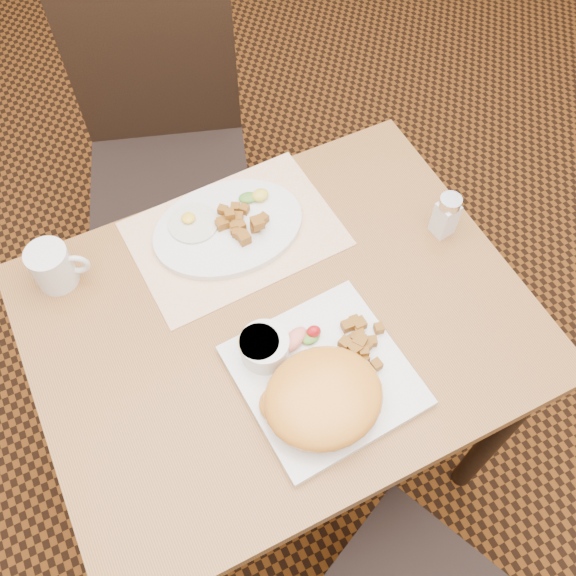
# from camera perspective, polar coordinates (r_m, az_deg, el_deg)

# --- Properties ---
(ground) EXTENTS (8.00, 8.00, 0.00)m
(ground) POSITION_cam_1_polar(r_m,az_deg,el_deg) (1.88, -0.44, -13.77)
(ground) COLOR black
(ground) RESTS_ON ground
(table) EXTENTS (0.90, 0.70, 0.75)m
(table) POSITION_cam_1_polar(r_m,az_deg,el_deg) (1.28, -0.62, -5.05)
(table) COLOR #98602F
(table) RESTS_ON ground
(chair_far) EXTENTS (0.54, 0.54, 0.97)m
(chair_far) POSITION_cam_1_polar(r_m,az_deg,el_deg) (1.77, -10.89, 12.60)
(chair_far) COLOR black
(chair_far) RESTS_ON ground
(placemat) EXTENTS (0.41, 0.30, 0.00)m
(placemat) POSITION_cam_1_polar(r_m,az_deg,el_deg) (1.29, -4.75, 4.81)
(placemat) COLOR white
(placemat) RESTS_ON table
(plate_square) EXTENTS (0.30, 0.30, 0.02)m
(plate_square) POSITION_cam_1_polar(r_m,az_deg,el_deg) (1.13, 3.21, -7.78)
(plate_square) COLOR silver
(plate_square) RESTS_ON table
(plate_oval) EXTENTS (0.31, 0.24, 0.02)m
(plate_oval) POSITION_cam_1_polar(r_m,az_deg,el_deg) (1.29, -5.32, 5.34)
(plate_oval) COLOR silver
(plate_oval) RESTS_ON placemat
(hollandaise_mound) EXTENTS (0.20, 0.18, 0.07)m
(hollandaise_mound) POSITION_cam_1_polar(r_m,az_deg,el_deg) (1.06, 3.05, -9.75)
(hollandaise_mound) COLOR #F69D30
(hollandaise_mound) RESTS_ON plate_square
(ramekin) EXTENTS (0.09, 0.09, 0.05)m
(ramekin) POSITION_cam_1_polar(r_m,az_deg,el_deg) (1.11, -2.14, -5.24)
(ramekin) COLOR silver
(ramekin) RESTS_ON plate_square
(garnish_sq) EXTENTS (0.09, 0.05, 0.03)m
(garnish_sq) POSITION_cam_1_polar(r_m,az_deg,el_deg) (1.14, 1.28, -4.36)
(garnish_sq) COLOR #387223
(garnish_sq) RESTS_ON plate_square
(fried_egg) EXTENTS (0.10, 0.10, 0.02)m
(fried_egg) POSITION_cam_1_polar(r_m,az_deg,el_deg) (1.29, -8.47, 5.78)
(fried_egg) COLOR white
(fried_egg) RESTS_ON plate_oval
(garnish_ov) EXTENTS (0.07, 0.04, 0.02)m
(garnish_ov) POSITION_cam_1_polar(r_m,az_deg,el_deg) (1.31, -2.91, 8.17)
(garnish_ov) COLOR #387223
(garnish_ov) RESTS_ON plate_oval
(salt_shaker) EXTENTS (0.05, 0.05, 0.10)m
(salt_shaker) POSITION_cam_1_polar(r_m,az_deg,el_deg) (1.29, 13.88, 6.34)
(salt_shaker) COLOR white
(salt_shaker) RESTS_ON table
(coffee_mug) EXTENTS (0.11, 0.08, 0.09)m
(coffee_mug) POSITION_cam_1_polar(r_m,az_deg,el_deg) (1.27, -20.14, 1.80)
(coffee_mug) COLOR silver
(coffee_mug) RESTS_ON table
(home_fries_sq) EXTENTS (0.11, 0.11, 0.03)m
(home_fries_sq) POSITION_cam_1_polar(r_m,az_deg,el_deg) (1.13, 6.31, -4.91)
(home_fries_sq) COLOR #975C18
(home_fries_sq) RESTS_ON plate_square
(home_fries_ov) EXTENTS (0.10, 0.10, 0.04)m
(home_fries_ov) POSITION_cam_1_polar(r_m,az_deg,el_deg) (1.27, -4.36, 5.71)
(home_fries_ov) COLOR #975C18
(home_fries_ov) RESTS_ON plate_oval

